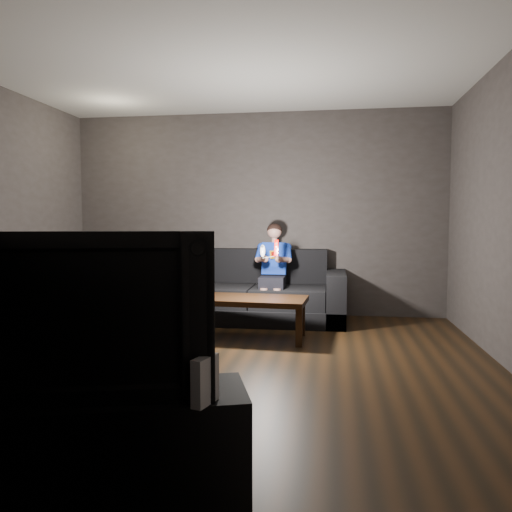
% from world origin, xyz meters
% --- Properties ---
extents(floor, '(5.00, 5.00, 0.00)m').
position_xyz_m(floor, '(0.00, 0.00, 0.00)').
color(floor, black).
rests_on(floor, ground).
extents(back_wall, '(5.00, 0.04, 2.70)m').
position_xyz_m(back_wall, '(0.00, 2.50, 1.35)').
color(back_wall, '#3B3534').
rests_on(back_wall, ground).
extents(front_wall, '(5.00, 0.04, 2.70)m').
position_xyz_m(front_wall, '(0.00, -2.50, 1.35)').
color(front_wall, '#3B3534').
rests_on(front_wall, ground).
extents(ceiling, '(5.00, 5.00, 0.02)m').
position_xyz_m(ceiling, '(0.00, 0.00, 2.70)').
color(ceiling, silver).
rests_on(ceiling, back_wall).
extents(sofa, '(2.30, 0.99, 0.89)m').
position_xyz_m(sofa, '(0.05, 2.02, 0.29)').
color(sofa, black).
rests_on(sofa, floor).
extents(child, '(0.45, 0.55, 1.11)m').
position_xyz_m(child, '(0.31, 1.95, 0.74)').
color(child, black).
rests_on(child, sofa).
extents(wii_remote_red, '(0.05, 0.07, 0.19)m').
position_xyz_m(wii_remote_red, '(0.39, 1.52, 0.95)').
color(wii_remote_red, '#E50600').
rests_on(wii_remote_red, child).
extents(nunchuk_white, '(0.08, 0.10, 0.16)m').
position_xyz_m(nunchuk_white, '(0.23, 1.53, 0.91)').
color(nunchuk_white, silver).
rests_on(nunchuk_white, child).
extents(wii_remote_black, '(0.04, 0.16, 0.03)m').
position_xyz_m(wii_remote_black, '(-0.99, 1.93, 0.64)').
color(wii_remote_black, black).
rests_on(wii_remote_black, sofa).
extents(coffee_table, '(1.27, 0.69, 0.45)m').
position_xyz_m(coffee_table, '(0.15, 1.01, 0.39)').
color(coffee_table, black).
rests_on(coffee_table, floor).
extents(media_console, '(1.53, 0.86, 0.53)m').
position_xyz_m(media_console, '(-0.06, -2.27, 0.26)').
color(media_console, black).
rests_on(media_console, floor).
extents(tv, '(1.20, 0.46, 0.69)m').
position_xyz_m(tv, '(-0.06, -2.27, 0.87)').
color(tv, black).
rests_on(tv, media_console).
extents(wii_console, '(0.09, 0.15, 0.19)m').
position_xyz_m(wii_console, '(0.52, -2.27, 0.62)').
color(wii_console, silver).
rests_on(wii_console, media_console).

